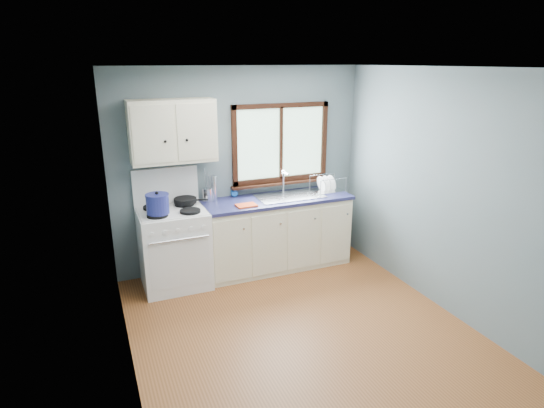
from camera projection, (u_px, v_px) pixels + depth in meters
name	position (u px, v px, depth m)	size (l,w,h in m)	color
floor	(302.00, 332.00, 4.49)	(3.20, 3.60, 0.02)	brown
ceiling	(308.00, 66.00, 3.73)	(3.20, 3.60, 0.02)	white
wall_back	(241.00, 169.00, 5.70)	(3.20, 0.02, 2.50)	slate
wall_front	(451.00, 307.00, 2.52)	(3.20, 0.02, 2.50)	slate
wall_left	(119.00, 236.00, 3.52)	(0.02, 3.60, 2.50)	slate
wall_right	(444.00, 192.00, 4.70)	(0.02, 3.60, 2.50)	slate
gas_range	(174.00, 246.00, 5.29)	(0.76, 0.69, 1.36)	white
base_cabinets	(276.00, 236.00, 5.81)	(1.85, 0.60, 0.88)	beige
countertop	(276.00, 199.00, 5.66)	(1.89, 0.64, 0.04)	#1B1C45
sink	(289.00, 201.00, 5.74)	(0.84, 0.46, 0.44)	silver
window	(281.00, 149.00, 5.80)	(1.36, 0.10, 1.03)	#9EC6A8
upper_cabinets	(173.00, 131.00, 5.06)	(0.95, 0.35, 0.70)	beige
skillet	(185.00, 200.00, 5.33)	(0.42, 0.33, 0.05)	black
stockpot	(158.00, 204.00, 4.92)	(0.33, 0.33, 0.25)	navy
utensil_crock	(208.00, 195.00, 5.50)	(0.14, 0.14, 0.41)	silver
thermos	(214.00, 188.00, 5.49)	(0.07, 0.07, 0.31)	silver
soap_bottle	(235.00, 189.00, 5.65)	(0.09, 0.09, 0.22)	#145AB3
dish_towel	(246.00, 205.00, 5.33)	(0.24, 0.17, 0.02)	#E1491E
dish_rack	(327.00, 187.00, 5.94)	(0.41, 0.32, 0.21)	silver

